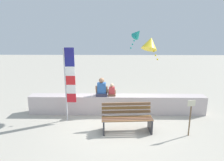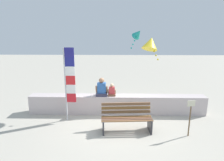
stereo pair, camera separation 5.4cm
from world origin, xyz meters
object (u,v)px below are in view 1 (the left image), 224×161
person_adult (102,89)px  kite_yellow (150,43)px  person_child (112,91)px  kite_teal (137,34)px  park_bench (127,118)px  sign_post (190,115)px  flag_banner (68,80)px

person_adult → kite_yellow: kite_yellow is taller
person_child → kite_teal: (1.27, 3.24, 2.10)m
park_bench → sign_post: size_ratio=1.42×
person_adult → flag_banner: bearing=-149.4°
flag_banner → person_child: bearing=23.6°
person_child → flag_banner: size_ratio=0.19×
kite_teal → park_bench: bearing=-99.3°
person_child → sign_post: size_ratio=0.42×
person_child → flag_banner: (-1.50, -0.65, 0.61)m
person_child → sign_post: 2.95m
park_bench → kite_yellow: kite_yellow is taller
person_child → kite_yellow: bearing=50.1°
kite_yellow → person_child: bearing=-129.9°
person_adult → kite_teal: (1.66, 3.24, 2.01)m
kite_teal → kite_yellow: bearing=-66.7°
person_adult → kite_teal: bearing=62.9°
park_bench → kite_teal: bearing=80.7°
flag_banner → sign_post: (3.91, -1.02, -0.83)m
park_bench → kite_yellow: size_ratio=1.42×
person_child → flag_banner: flag_banner is taller
flag_banner → park_bench: bearing=-19.8°
kite_yellow → sign_post: (0.66, -3.78, -1.90)m
person_adult → kite_teal: kite_teal is taller
person_adult → flag_banner: flag_banner is taller
park_bench → person_child: (-0.51, 1.37, 0.50)m
park_bench → sign_post: bearing=-9.1°
person_adult → flag_banner: (-1.10, -0.65, 0.52)m
flag_banner → sign_post: size_ratio=2.27×
person_adult → kite_yellow: 3.40m
park_bench → kite_teal: kite_teal is taller
person_adult → kite_teal: size_ratio=0.66×
park_bench → person_adult: 1.74m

